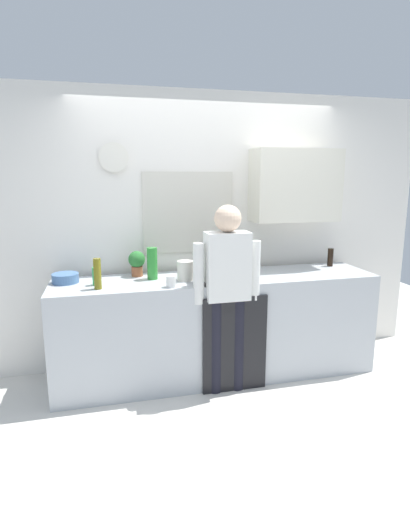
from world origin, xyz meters
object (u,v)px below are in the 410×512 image
at_px(bottle_red_vinegar, 232,268).
at_px(potted_plant, 137,262).
at_px(coffee_maker, 212,265).
at_px(cup_yellow_cup, 255,275).
at_px(mixing_bowl, 65,278).
at_px(bottle_olive_oil, 97,274).
at_px(bottle_green_wine, 244,254).
at_px(bottle_dark_sauce, 330,257).
at_px(cup_white_mug, 171,281).
at_px(storage_canister, 185,271).
at_px(person_at_sink, 227,284).
at_px(bottle_clear_soda, 152,263).
at_px(dish_soap, 96,276).

height_order(bottle_red_vinegar, potted_plant, potted_plant).
xyz_separation_m(coffee_maker, cup_yellow_cup, (0.38, -0.02, -0.10)).
bearing_deg(mixing_bowl, bottle_red_vinegar, -10.73).
height_order(coffee_maker, bottle_olive_oil, coffee_maker).
xyz_separation_m(bottle_green_wine, mixing_bowl, (-1.64, -0.13, -0.11)).
height_order(bottle_dark_sauce, bottle_green_wine, bottle_green_wine).
xyz_separation_m(bottle_red_vinegar, bottle_green_wine, (0.24, 0.39, 0.04)).
bearing_deg(bottle_green_wine, bottle_dark_sauce, -4.42).
bearing_deg(cup_white_mug, storage_canister, 51.10).
bearing_deg(cup_yellow_cup, coffee_maker, 177.05).
xyz_separation_m(bottle_dark_sauce, person_at_sink, (-1.22, -0.47, -0.08)).
xyz_separation_m(bottle_olive_oil, potted_plant, (0.34, 0.36, 0.01)).
bearing_deg(cup_yellow_cup, mixing_bowl, 169.59).
distance_m(bottle_olive_oil, bottle_dark_sauce, 2.28).
height_order(coffee_maker, bottle_green_wine, coffee_maker).
relative_size(potted_plant, storage_canister, 1.35).
xyz_separation_m(bottle_red_vinegar, cup_white_mug, (-0.55, -0.08, -0.06)).
xyz_separation_m(potted_plant, person_at_sink, (0.70, -0.51, -0.12)).
distance_m(bottle_clear_soda, dish_soap, 0.49).
relative_size(bottle_green_wine, cup_white_mug, 3.16).
bearing_deg(bottle_dark_sauce, cup_white_mug, -166.47).
distance_m(bottle_red_vinegar, storage_canister, 0.41).
bearing_deg(bottle_red_vinegar, cup_yellow_cup, -8.17).
bearing_deg(dish_soap, bottle_green_wine, 10.79).
relative_size(coffee_maker, storage_canister, 1.94).
distance_m(bottle_green_wine, bottle_clear_soda, 0.92).
bearing_deg(potted_plant, coffee_maker, -31.12).
xyz_separation_m(cup_yellow_cup, mixing_bowl, (-1.59, 0.29, -0.00)).
height_order(cup_white_mug, mixing_bowl, cup_white_mug).
bearing_deg(bottle_clear_soda, dish_soap, -169.40).
height_order(bottle_dark_sauce, person_at_sink, person_at_sink).
height_order(bottle_red_vinegar, bottle_green_wine, bottle_green_wine).
bearing_deg(potted_plant, bottle_red_vinegar, -24.45).
bearing_deg(bottle_clear_soda, bottle_green_wine, 10.89).
relative_size(cup_yellow_cup, dish_soap, 0.47).
distance_m(coffee_maker, dish_soap, 0.97).
distance_m(bottle_clear_soda, person_at_sink, 0.69).
height_order(bottle_red_vinegar, cup_white_mug, bottle_red_vinegar).
distance_m(mixing_bowl, storage_canister, 1.02).
bearing_deg(cup_yellow_cup, bottle_green_wine, 84.14).
bearing_deg(bottle_olive_oil, bottle_green_wine, 15.95).
bearing_deg(bottle_olive_oil, cup_yellow_cup, -1.23).
relative_size(coffee_maker, dish_soap, 1.83).
bearing_deg(potted_plant, dish_soap, -146.92).
bearing_deg(bottle_dark_sauce, potted_plant, 178.90).
bearing_deg(cup_white_mug, bottle_red_vinegar, 8.55).
bearing_deg(bottle_olive_oil, storage_canister, 8.61).
height_order(bottle_dark_sauce, bottle_clear_soda, bottle_clear_soda).
bearing_deg(cup_yellow_cup, person_at_sink, -157.39).
distance_m(cup_white_mug, mixing_bowl, 0.92).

